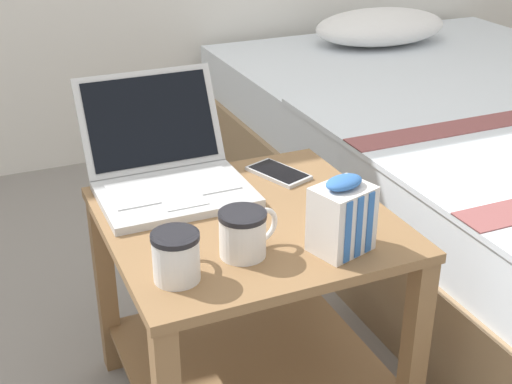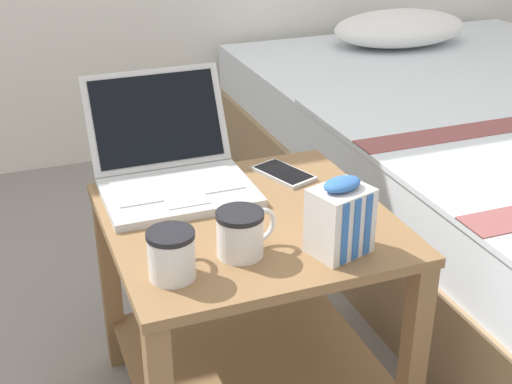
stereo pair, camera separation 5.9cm
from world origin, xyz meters
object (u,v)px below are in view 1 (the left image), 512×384
mug_front_right (244,231)px  laptop (167,169)px  bed (503,163)px  mug_front_left (176,253)px  cell_phone (278,173)px  snack_bag (342,217)px

mug_front_right → laptop: bearing=97.7°
bed → mug_front_left: (-1.35, -0.63, 0.31)m
bed → laptop: (-1.25, -0.26, 0.31)m
mug_front_right → cell_phone: mug_front_right is taller
laptop → mug_front_left: size_ratio=3.01×
snack_bag → cell_phone: bearing=84.1°
bed → snack_bag: bearing=-147.1°
mug_front_left → laptop: bearing=75.5°
laptop → mug_front_left: 0.39m
snack_bag → mug_front_left: bearing=174.9°
mug_front_right → snack_bag: bearing=-17.8°
bed → snack_bag: (-1.02, -0.66, 0.33)m
cell_phone → snack_bag: bearing=-95.9°
mug_front_right → snack_bag: snack_bag is taller
mug_front_right → snack_bag: (0.18, -0.06, 0.02)m
snack_bag → cell_phone: 0.37m
bed → laptop: size_ratio=6.18×
bed → mug_front_right: bed is taller
bed → mug_front_left: 1.52m
mug_front_left → bed: bearing=25.2°
snack_bag → laptop: bearing=119.4°
snack_bag → bed: bearing=32.9°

